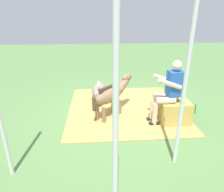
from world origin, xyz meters
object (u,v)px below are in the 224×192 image
(pony_lying, at_px, (99,92))
(tent_pole_left, at_px, (184,93))
(pony_standing, at_px, (111,94))
(person_seated, at_px, (169,90))
(soda_bottle, at_px, (194,109))
(hay_bale, at_px, (174,112))
(tent_pole_mid, at_px, (115,132))

(pony_lying, distance_m, tent_pole_left, 3.20)
(pony_standing, bearing_deg, tent_pole_left, 118.04)
(person_seated, bearing_deg, pony_lying, -46.33)
(soda_bottle, relative_size, tent_pole_left, 0.11)
(hay_bale, distance_m, pony_standing, 1.43)
(pony_standing, relative_size, tent_pole_mid, 0.45)
(tent_pole_left, height_order, tent_pole_mid, same)
(hay_bale, distance_m, person_seated, 0.54)
(tent_pole_left, bearing_deg, tent_pole_mid, 41.74)
(tent_pole_mid, bearing_deg, hay_bale, -123.66)
(hay_bale, xyz_separation_m, tent_pole_mid, (1.49, 2.24, 0.95))
(tent_pole_left, relative_size, tent_pole_mid, 1.00)
(pony_lying, bearing_deg, person_seated, 133.67)
(pony_lying, xyz_separation_m, soda_bottle, (-2.26, 1.14, -0.07))
(pony_standing, xyz_separation_m, tent_pole_mid, (0.15, 2.64, 0.66))
(pony_standing, xyz_separation_m, tent_pole_left, (-0.90, 1.70, 0.66))
(hay_bale, bearing_deg, pony_lying, -43.14)
(hay_bale, distance_m, pony_lying, 2.20)
(pony_lying, bearing_deg, soda_bottle, 153.30)
(pony_standing, relative_size, soda_bottle, 4.13)
(hay_bale, bearing_deg, pony_standing, -16.68)
(pony_lying, bearing_deg, tent_pole_mid, 91.77)
(person_seated, height_order, soda_bottle, person_seated)
(person_seated, relative_size, tent_pole_left, 0.58)
(person_seated, distance_m, tent_pole_mid, 2.63)
(pony_standing, distance_m, tent_pole_left, 2.03)
(soda_bottle, height_order, tent_pole_left, tent_pole_left)
(hay_bale, xyz_separation_m, pony_lying, (1.60, -1.50, -0.06))
(pony_standing, relative_size, tent_pole_left, 0.45)
(hay_bale, relative_size, pony_standing, 0.60)
(pony_standing, xyz_separation_m, pony_lying, (0.27, -1.10, -0.35))
(tent_pole_mid, bearing_deg, tent_pole_left, -138.26)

